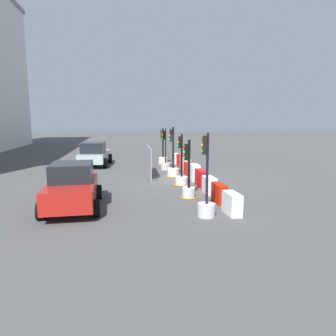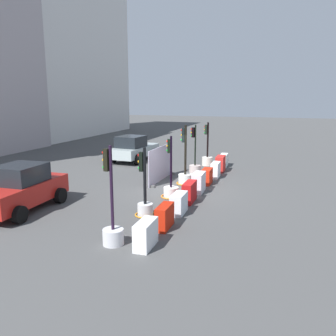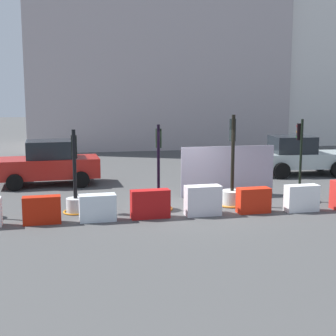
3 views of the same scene
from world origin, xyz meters
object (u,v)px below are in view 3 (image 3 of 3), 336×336
at_px(construction_barrier_6, 302,198).
at_px(traffic_light_4, 299,187).
at_px(construction_barrier_3, 150,204).
at_px(construction_barrier_4, 203,200).
at_px(construction_barrier_1, 42,210).
at_px(traffic_light_2, 159,198).
at_px(construction_barrier_5, 254,200).
at_px(car_silver_hatchback, 299,156).
at_px(construction_barrier_2, 98,208).
at_px(traffic_light_1, 75,196).
at_px(car_red_compact, 48,164).
at_px(traffic_light_3, 232,191).

bearing_deg(construction_barrier_6, traffic_light_4, 66.22).
distance_m(construction_barrier_3, construction_barrier_4, 1.63).
bearing_deg(construction_barrier_3, construction_barrier_1, -179.94).
bearing_deg(construction_barrier_1, traffic_light_2, 15.28).
height_order(construction_barrier_5, car_silver_hatchback, car_silver_hatchback).
bearing_deg(construction_barrier_2, traffic_light_2, 26.41).
distance_m(traffic_light_2, construction_barrier_4, 1.53).
relative_size(construction_barrier_2, car_silver_hatchback, 0.25).
bearing_deg(traffic_light_1, construction_barrier_3, -27.36).
height_order(traffic_light_1, construction_barrier_2, traffic_light_1).
relative_size(traffic_light_1, construction_barrier_2, 2.42).
bearing_deg(car_red_compact, traffic_light_3, -39.00).
bearing_deg(traffic_light_4, traffic_light_3, -176.64).
bearing_deg(car_red_compact, traffic_light_1, -78.43).
bearing_deg(traffic_light_4, car_silver_hatchback, 63.55).
distance_m(traffic_light_3, construction_barrier_1, 6.12).
height_order(traffic_light_1, construction_barrier_5, traffic_light_1).
relative_size(construction_barrier_5, car_red_compact, 0.25).
bearing_deg(car_silver_hatchback, construction_barrier_1, -150.64).
bearing_deg(car_red_compact, car_silver_hatchback, 1.17).
height_order(construction_barrier_1, construction_barrier_2, construction_barrier_1).
relative_size(traffic_light_3, construction_barrier_1, 2.79).
bearing_deg(construction_barrier_5, construction_barrier_2, -179.88).
relative_size(traffic_light_4, construction_barrier_5, 2.73).
distance_m(traffic_light_2, traffic_light_3, 2.48).
relative_size(traffic_light_3, car_silver_hatchback, 0.69).
distance_m(traffic_light_1, construction_barrier_6, 7.08).
distance_m(traffic_light_1, construction_barrier_3, 2.44).
height_order(construction_barrier_1, construction_barrier_4, construction_barrier_4).
xyz_separation_m(traffic_light_3, construction_barrier_3, (-2.91, -1.04, -0.06)).
xyz_separation_m(traffic_light_4, construction_barrier_1, (-8.51, -1.19, -0.10)).
height_order(traffic_light_3, car_red_compact, traffic_light_3).
xyz_separation_m(traffic_light_1, construction_barrier_2, (0.61, -1.14, -0.13)).
height_order(construction_barrier_1, construction_barrier_3, construction_barrier_3).
relative_size(traffic_light_3, traffic_light_4, 1.06).
xyz_separation_m(traffic_light_1, construction_barrier_5, (5.42, -1.13, -0.13)).
xyz_separation_m(traffic_light_4, car_red_compact, (-8.54, 4.77, 0.37)).
relative_size(construction_barrier_6, car_silver_hatchback, 0.25).
height_order(traffic_light_1, traffic_light_4, traffic_light_4).
bearing_deg(traffic_light_3, traffic_light_4, 3.36).
relative_size(traffic_light_1, construction_barrier_4, 2.34).
bearing_deg(construction_barrier_4, construction_barrier_5, -0.70).
bearing_deg(traffic_light_3, construction_barrier_5, -72.09).
bearing_deg(traffic_light_1, construction_barrier_1, -130.42).
bearing_deg(construction_barrier_1, construction_barrier_2, -0.54).
xyz_separation_m(traffic_light_2, construction_barrier_5, (2.82, -0.98, 0.01)).
xyz_separation_m(construction_barrier_4, car_red_compact, (-4.78, 5.94, 0.41)).
xyz_separation_m(construction_barrier_3, construction_barrier_4, (1.63, 0.01, 0.03)).
xyz_separation_m(traffic_light_2, construction_barrier_6, (4.37, -1.11, 0.04)).
relative_size(traffic_light_2, construction_barrier_3, 2.32).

